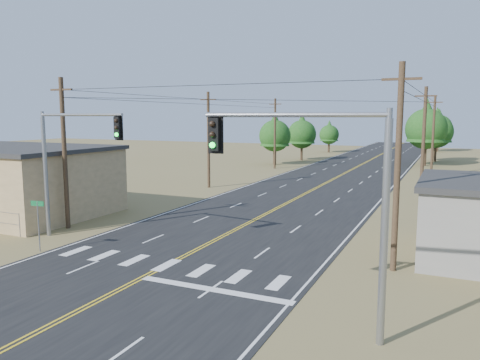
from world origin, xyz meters
The scene contains 17 objects.
ground centered at (0.00, 0.00, 0.00)m, with size 220.00×220.00×0.00m, color olive.
road centered at (0.00, 30.00, 0.01)m, with size 15.00×200.00×0.02m, color black.
utility_pole_left_near centered at (-10.50, 12.00, 5.12)m, with size 1.80×0.30×10.00m.
utility_pole_left_mid centered at (-10.50, 32.00, 5.12)m, with size 1.80×0.30×10.00m.
utility_pole_left_far centered at (-10.50, 52.00, 5.12)m, with size 1.80×0.30×10.00m.
utility_pole_right_near centered at (10.50, 12.00, 5.12)m, with size 1.80×0.30×10.00m.
utility_pole_right_mid centered at (10.50, 32.00, 5.12)m, with size 1.80×0.30×10.00m.
utility_pole_right_far centered at (10.50, 52.00, 5.12)m, with size 1.80×0.30×10.00m.
signal_mast_left centered at (-8.16, 9.76, 5.30)m, with size 6.83×1.18×7.79m.
signal_mast_right centered at (9.19, 3.88, 5.24)m, with size 6.35×0.80×7.75m.
street_sign centered at (-7.80, 7.15, 1.92)m, with size 0.85×0.14×2.87m.
tree_left_near centered at (-12.37, 57.05, 4.99)m, with size 4.90×4.90×8.16m.
tree_left_mid centered at (-10.78, 66.04, 4.93)m, with size 4.84×4.84×8.07m.
tree_left_far centered at (-10.81, 85.37, 4.10)m, with size 4.03×4.03×6.71m.
tree_right_near centered at (9.00, 64.88, 6.23)m, with size 6.11×6.11×10.18m.
tree_right_mid centered at (10.17, 72.95, 5.50)m, with size 5.40×5.40×9.00m.
tree_right_far centered at (9.80, 97.36, 5.62)m, with size 5.51×5.51×9.19m.
Camera 1 is at (12.85, -11.21, 7.49)m, focal length 35.00 mm.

